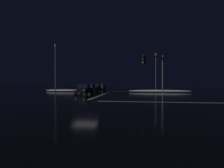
# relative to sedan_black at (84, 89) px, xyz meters

# --- Properties ---
(ground) EXTENTS (120.00, 120.00, 0.10)m
(ground) POSITION_rel_sedan_black_xyz_m (3.44, -11.30, -0.85)
(ground) COLOR black
(stop_line_north) EXTENTS (0.35, 14.80, 0.01)m
(stop_line_north) POSITION_rel_sedan_black_xyz_m (3.44, -2.68, -0.80)
(stop_line_north) COLOR white
(stop_line_north) RESTS_ON ground
(centre_line_ns) EXTENTS (22.00, 0.15, 0.01)m
(centre_line_ns) POSITION_rel_sedan_black_xyz_m (3.44, 8.92, -0.80)
(centre_line_ns) COLOR yellow
(centre_line_ns) RESTS_ON ground
(crosswalk_bar_east) EXTENTS (14.80, 0.40, 0.01)m
(crosswalk_bar_east) POSITION_rel_sedan_black_xyz_m (12.16, -11.30, -0.80)
(crosswalk_bar_east) COLOR white
(crosswalk_bar_east) RESTS_ON ground
(snow_bank_left_curb) EXTENTS (7.50, 1.50, 0.47)m
(snow_bank_left_curb) POSITION_rel_sedan_black_xyz_m (-5.98, 6.14, -0.57)
(snow_bank_left_curb) COLOR white
(snow_bank_left_curb) RESTS_ON ground
(snow_bank_right_curb) EXTENTS (11.66, 1.50, 0.49)m
(snow_bank_right_curb) POSITION_rel_sedan_black_xyz_m (12.86, 6.25, -0.56)
(snow_bank_right_curb) COLOR white
(snow_bank_right_curb) RESTS_ON ground
(sedan_black) EXTENTS (2.02, 4.33, 1.57)m
(sedan_black) POSITION_rel_sedan_black_xyz_m (0.00, 0.00, 0.00)
(sedan_black) COLOR black
(sedan_black) RESTS_ON ground
(sedan_silver) EXTENTS (2.02, 4.33, 1.57)m
(sedan_silver) POSITION_rel_sedan_black_xyz_m (-0.48, 5.63, 0.00)
(sedan_silver) COLOR #B7B7BC
(sedan_silver) RESTS_ON ground
(sedan_green) EXTENTS (2.02, 4.33, 1.57)m
(sedan_green) POSITION_rel_sedan_black_xyz_m (-0.45, 10.87, 0.00)
(sedan_green) COLOR #14512D
(sedan_green) RESTS_ON ground
(sedan_gray) EXTENTS (2.02, 4.33, 1.57)m
(sedan_gray) POSITION_rel_sedan_black_xyz_m (-0.57, 16.90, 0.00)
(sedan_gray) COLOR slate
(sedan_gray) RESTS_ON ground
(traffic_signal_ne) EXTENTS (3.09, 3.09, 5.84)m
(traffic_signal_ne) POSITION_rel_sedan_black_xyz_m (11.24, -3.50, 3.23)
(traffic_signal_ne) COLOR #4C4C51
(traffic_signal_ne) RESTS_ON ground
(streetlamp_left_near) EXTENTS (0.44, 0.44, 8.89)m
(streetlamp_left_near) POSITION_rel_sedan_black_xyz_m (-6.28, 2.92, 4.33)
(streetlamp_left_near) COLOR #424247
(streetlamp_left_near) RESTS_ON ground
(streetlamp_right_far) EXTENTS (0.44, 0.44, 9.13)m
(streetlamp_right_far) POSITION_rel_sedan_black_xyz_m (13.16, 18.92, 4.45)
(streetlamp_right_far) COLOR #424247
(streetlamp_right_far) RESTS_ON ground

